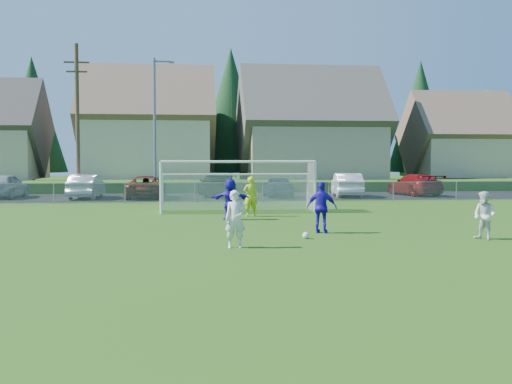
# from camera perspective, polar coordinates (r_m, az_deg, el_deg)

# --- Properties ---
(ground) EXTENTS (160.00, 160.00, 0.00)m
(ground) POSITION_cam_1_polar(r_m,az_deg,el_deg) (13.53, 3.89, -7.82)
(ground) COLOR #193D0C
(ground) RESTS_ON ground
(asphalt_lot) EXTENTS (60.00, 60.00, 0.00)m
(asphalt_lot) POSITION_cam_1_polar(r_m,az_deg,el_deg) (40.71, -3.12, -0.44)
(asphalt_lot) COLOR black
(asphalt_lot) RESTS_ON ground
(grass_embankment) EXTENTS (70.00, 6.00, 0.80)m
(grass_embankment) POSITION_cam_1_polar(r_m,az_deg,el_deg) (48.17, -3.65, 0.59)
(grass_embankment) COLOR #1E420F
(grass_embankment) RESTS_ON ground
(soccer_ball) EXTENTS (0.22, 0.22, 0.22)m
(soccer_ball) POSITION_cam_1_polar(r_m,az_deg,el_deg) (19.40, 4.77, -4.14)
(soccer_ball) COLOR white
(soccer_ball) RESTS_ON ground
(player_white_a) EXTENTS (0.63, 0.43, 1.67)m
(player_white_a) POSITION_cam_1_polar(r_m,az_deg,el_deg) (17.33, -1.97, -2.60)
(player_white_a) COLOR silver
(player_white_a) RESTS_ON ground
(player_white_b) EXTENTS (0.85, 0.93, 1.54)m
(player_white_b) POSITION_cam_1_polar(r_m,az_deg,el_deg) (20.42, 20.93, -2.11)
(player_white_b) COLOR silver
(player_white_b) RESTS_ON ground
(player_blue_a) EXTENTS (1.13, 0.82, 1.79)m
(player_blue_a) POSITION_cam_1_polar(r_m,az_deg,el_deg) (20.87, 6.28, -1.47)
(player_blue_a) COLOR #1E12A9
(player_blue_a) RESTS_ON ground
(player_blue_b) EXTENTS (1.65, 0.62, 1.75)m
(player_blue_b) POSITION_cam_1_polar(r_m,az_deg,el_deg) (25.33, -2.45, -0.68)
(player_blue_b) COLOR #1E12A9
(player_blue_b) RESTS_ON ground
(goalkeeper) EXTENTS (0.71, 0.52, 1.78)m
(goalkeeper) POSITION_cam_1_polar(r_m,az_deg,el_deg) (26.76, -0.53, -0.43)
(goalkeeper) COLOR #BEDD1A
(goalkeeper) RESTS_ON ground
(car_a) EXTENTS (2.16, 4.88, 1.63)m
(car_a) POSITION_cam_1_polar(r_m,az_deg,el_deg) (42.58, -22.80, 0.57)
(car_a) COLOR #9DA1A4
(car_a) RESTS_ON ground
(car_b) EXTENTS (1.83, 4.77, 1.55)m
(car_b) POSITION_cam_1_polar(r_m,az_deg,el_deg) (40.35, -15.85, 0.51)
(car_b) COLOR silver
(car_b) RESTS_ON ground
(car_c) EXTENTS (2.46, 5.26, 1.46)m
(car_c) POSITION_cam_1_polar(r_m,az_deg,el_deg) (39.73, -10.39, 0.47)
(car_c) COLOR #5F170A
(car_c) RESTS_ON ground
(car_d) EXTENTS (2.62, 5.56, 1.57)m
(car_d) POSITION_cam_1_polar(r_m,az_deg,el_deg) (40.71, -3.77, 0.66)
(car_d) COLOR black
(car_d) RESTS_ON ground
(car_e) EXTENTS (1.82, 4.18, 1.40)m
(car_e) POSITION_cam_1_polar(r_m,az_deg,el_deg) (40.11, 2.10, 0.51)
(car_e) COLOR #132044
(car_e) RESTS_ON ground
(car_f) EXTENTS (2.32, 5.03, 1.60)m
(car_f) POSITION_cam_1_polar(r_m,az_deg,el_deg) (41.14, 8.65, 0.67)
(car_f) COLOR white
(car_f) RESTS_ON ground
(car_g) EXTENTS (2.78, 5.42, 1.51)m
(car_g) POSITION_cam_1_polar(r_m,az_deg,el_deg) (43.53, 14.86, 0.68)
(car_g) COLOR maroon
(car_g) RESTS_ON ground
(soccer_goal) EXTENTS (7.42, 1.90, 2.50)m
(soccer_goal) POSITION_cam_1_polar(r_m,az_deg,el_deg) (29.22, -1.79, 1.32)
(soccer_goal) COLOR white
(soccer_goal) RESTS_ON ground
(chainlink_fence) EXTENTS (52.06, 0.06, 1.20)m
(chainlink_fence) POSITION_cam_1_polar(r_m,az_deg,el_deg) (35.19, -2.59, 0.01)
(chainlink_fence) COLOR gray
(chainlink_fence) RESTS_ON ground
(streetlight) EXTENTS (1.38, 0.18, 9.00)m
(streetlight) POSITION_cam_1_polar(r_m,az_deg,el_deg) (39.18, -9.55, 6.45)
(streetlight) COLOR slate
(streetlight) RESTS_ON ground
(utility_pole) EXTENTS (1.60, 0.26, 10.00)m
(utility_pole) POSITION_cam_1_polar(r_m,az_deg,el_deg) (40.76, -16.64, 6.67)
(utility_pole) COLOR #473321
(utility_pole) RESTS_ON ground
(houses_row) EXTENTS (53.90, 11.45, 13.27)m
(houses_row) POSITION_cam_1_polar(r_m,az_deg,el_deg) (55.89, -2.02, 8.07)
(houses_row) COLOR tan
(houses_row) RESTS_ON ground
(tree_row) EXTENTS (65.98, 12.36, 13.80)m
(tree_row) POSITION_cam_1_polar(r_m,az_deg,el_deg) (62.04, -3.34, 7.19)
(tree_row) COLOR #382616
(tree_row) RESTS_ON ground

